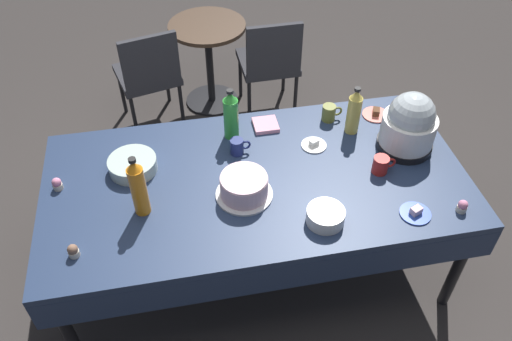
% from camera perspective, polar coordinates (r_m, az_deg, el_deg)
% --- Properties ---
extents(ground, '(9.00, 9.00, 0.00)m').
position_cam_1_polar(ground, '(3.25, -0.00, -10.23)').
color(ground, '#383330').
extents(potluck_table, '(2.20, 1.10, 0.75)m').
position_cam_1_polar(potluck_table, '(2.72, -0.00, -1.70)').
color(potluck_table, navy).
rests_on(potluck_table, ground).
extents(frosted_layer_cake, '(0.29, 0.29, 0.13)m').
position_cam_1_polar(frosted_layer_cake, '(2.55, -1.34, -1.82)').
color(frosted_layer_cake, silver).
rests_on(frosted_layer_cake, potluck_table).
extents(slow_cooker, '(0.31, 0.31, 0.35)m').
position_cam_1_polar(slow_cooker, '(2.87, 16.64, 4.89)').
color(slow_cooker, black).
rests_on(slow_cooker, potluck_table).
extents(glass_salad_bowl, '(0.25, 0.25, 0.07)m').
position_cam_1_polar(glass_salad_bowl, '(2.77, -13.53, 0.63)').
color(glass_salad_bowl, '#B2C6BC').
rests_on(glass_salad_bowl, potluck_table).
extents(ceramic_snack_bowl, '(0.18, 0.18, 0.07)m').
position_cam_1_polar(ceramic_snack_bowl, '(2.47, 7.72, -5.03)').
color(ceramic_snack_bowl, silver).
rests_on(ceramic_snack_bowl, potluck_table).
extents(dessert_plate_white, '(0.14, 0.14, 0.04)m').
position_cam_1_polar(dessert_plate_white, '(2.87, 6.44, 2.89)').
color(dessert_plate_white, white).
rests_on(dessert_plate_white, potluck_table).
extents(dessert_plate_cobalt, '(0.15, 0.15, 0.04)m').
position_cam_1_polar(dessert_plate_cobalt, '(2.61, 17.29, -4.49)').
color(dessert_plate_cobalt, '#2D4CB2').
rests_on(dessert_plate_cobalt, potluck_table).
extents(dessert_plate_coral, '(0.16, 0.16, 0.04)m').
position_cam_1_polar(dessert_plate_coral, '(3.15, 13.15, 6.15)').
color(dessert_plate_coral, '#E07266').
rests_on(dessert_plate_coral, potluck_table).
extents(cupcake_lemon, '(0.05, 0.05, 0.07)m').
position_cam_1_polar(cupcake_lemon, '(2.46, -19.64, -8.41)').
color(cupcake_lemon, beige).
rests_on(cupcake_lemon, potluck_table).
extents(cupcake_rose, '(0.05, 0.05, 0.07)m').
position_cam_1_polar(cupcake_rose, '(2.79, -21.22, -1.40)').
color(cupcake_rose, beige).
rests_on(cupcake_rose, potluck_table).
extents(cupcake_mint, '(0.05, 0.05, 0.07)m').
position_cam_1_polar(cupcake_mint, '(2.69, 21.94, -3.71)').
color(cupcake_mint, beige).
rests_on(cupcake_mint, potluck_table).
extents(soda_bottle_ginger_ale, '(0.08, 0.08, 0.30)m').
position_cam_1_polar(soda_bottle_ginger_ale, '(2.93, 10.83, 6.44)').
color(soda_bottle_ginger_ale, gold).
rests_on(soda_bottle_ginger_ale, potluck_table).
extents(soda_bottle_orange_juice, '(0.08, 0.08, 0.34)m').
position_cam_1_polar(soda_bottle_orange_juice, '(2.46, -12.95, -1.86)').
color(soda_bottle_orange_juice, orange).
rests_on(soda_bottle_orange_juice, potluck_table).
extents(soda_bottle_lime_soda, '(0.08, 0.08, 0.31)m').
position_cam_1_polar(soda_bottle_lime_soda, '(2.84, -2.80, 6.14)').
color(soda_bottle_lime_soda, green).
rests_on(soda_bottle_lime_soda, potluck_table).
extents(coffee_mug_olive, '(0.12, 0.08, 0.10)m').
position_cam_1_polar(coffee_mug_olive, '(3.05, 8.14, 6.37)').
color(coffee_mug_olive, olive).
rests_on(coffee_mug_olive, potluck_table).
extents(coffee_mug_navy, '(0.11, 0.07, 0.09)m').
position_cam_1_polar(coffee_mug_navy, '(2.79, -2.07, 2.68)').
color(coffee_mug_navy, navy).
rests_on(coffee_mug_navy, potluck_table).
extents(coffee_mug_red, '(0.12, 0.08, 0.09)m').
position_cam_1_polar(coffee_mug_red, '(2.76, 13.72, 0.63)').
color(coffee_mug_red, '#B2231E').
rests_on(coffee_mug_red, potluck_table).
extents(paper_napkin_stack, '(0.14, 0.14, 0.02)m').
position_cam_1_polar(paper_napkin_stack, '(2.99, 1.07, 5.10)').
color(paper_napkin_stack, pink).
rests_on(paper_napkin_stack, potluck_table).
extents(maroon_chair_left, '(0.53, 0.53, 0.85)m').
position_cam_1_polar(maroon_chair_left, '(4.01, -11.83, 10.64)').
color(maroon_chair_left, '#333338').
rests_on(maroon_chair_left, ground).
extents(maroon_chair_right, '(0.45, 0.45, 0.85)m').
position_cam_1_polar(maroon_chair_right, '(4.08, 1.56, 12.19)').
color(maroon_chair_right, '#333338').
rests_on(maroon_chair_right, ground).
extents(round_cafe_table, '(0.60, 0.60, 0.72)m').
position_cam_1_polar(round_cafe_table, '(4.21, -5.29, 13.19)').
color(round_cafe_table, '#473323').
rests_on(round_cafe_table, ground).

